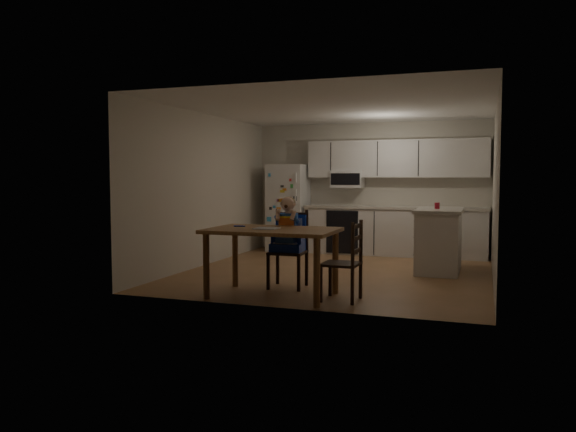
{
  "coord_description": "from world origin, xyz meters",
  "views": [
    {
      "loc": [
        2.12,
        -8.3,
        1.46
      ],
      "look_at": [
        -0.32,
        -1.36,
        0.95
      ],
      "focal_mm": 35.0,
      "sensor_mm": 36.0,
      "label": 1
    }
  ],
  "objects_px": {
    "refrigerator": "(288,208)",
    "dining_table": "(272,238)",
    "kitchen_island": "(439,240)",
    "chair_booster": "(289,233)",
    "red_cup": "(437,206)",
    "chair_side": "(349,256)"
  },
  "relations": [
    {
      "from": "refrigerator",
      "to": "red_cup",
      "type": "height_order",
      "value": "refrigerator"
    },
    {
      "from": "dining_table",
      "to": "chair_side",
      "type": "distance_m",
      "value": 0.96
    },
    {
      "from": "chair_side",
      "to": "dining_table",
      "type": "bearing_deg",
      "value": -85.16
    },
    {
      "from": "chair_booster",
      "to": "chair_side",
      "type": "bearing_deg",
      "value": -34.26
    },
    {
      "from": "red_cup",
      "to": "chair_booster",
      "type": "xyz_separation_m",
      "value": [
        -1.74,
        -1.96,
        -0.29
      ]
    },
    {
      "from": "dining_table",
      "to": "kitchen_island",
      "type": "bearing_deg",
      "value": 55.33
    },
    {
      "from": "kitchen_island",
      "to": "refrigerator",
      "type": "bearing_deg",
      "value": 153.07
    },
    {
      "from": "refrigerator",
      "to": "kitchen_island",
      "type": "height_order",
      "value": "refrigerator"
    },
    {
      "from": "refrigerator",
      "to": "dining_table",
      "type": "height_order",
      "value": "refrigerator"
    },
    {
      "from": "kitchen_island",
      "to": "red_cup",
      "type": "distance_m",
      "value": 0.53
    },
    {
      "from": "kitchen_island",
      "to": "chair_booster",
      "type": "bearing_deg",
      "value": -132.39
    },
    {
      "from": "kitchen_island",
      "to": "dining_table",
      "type": "relative_size",
      "value": 0.84
    },
    {
      "from": "kitchen_island",
      "to": "red_cup",
      "type": "height_order",
      "value": "red_cup"
    },
    {
      "from": "dining_table",
      "to": "chair_booster",
      "type": "distance_m",
      "value": 0.62
    },
    {
      "from": "chair_booster",
      "to": "chair_side",
      "type": "distance_m",
      "value": 1.12
    },
    {
      "from": "kitchen_island",
      "to": "dining_table",
      "type": "bearing_deg",
      "value": -124.67
    },
    {
      "from": "kitchen_island",
      "to": "red_cup",
      "type": "xyz_separation_m",
      "value": [
        -0.04,
        0.01,
        0.53
      ]
    },
    {
      "from": "refrigerator",
      "to": "chair_booster",
      "type": "height_order",
      "value": "refrigerator"
    },
    {
      "from": "chair_side",
      "to": "red_cup",
      "type": "bearing_deg",
      "value": 164.58
    },
    {
      "from": "refrigerator",
      "to": "chair_booster",
      "type": "distance_m",
      "value": 3.7
    },
    {
      "from": "chair_booster",
      "to": "chair_side",
      "type": "height_order",
      "value": "chair_booster"
    },
    {
      "from": "refrigerator",
      "to": "dining_table",
      "type": "bearing_deg",
      "value": -73.27
    }
  ]
}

